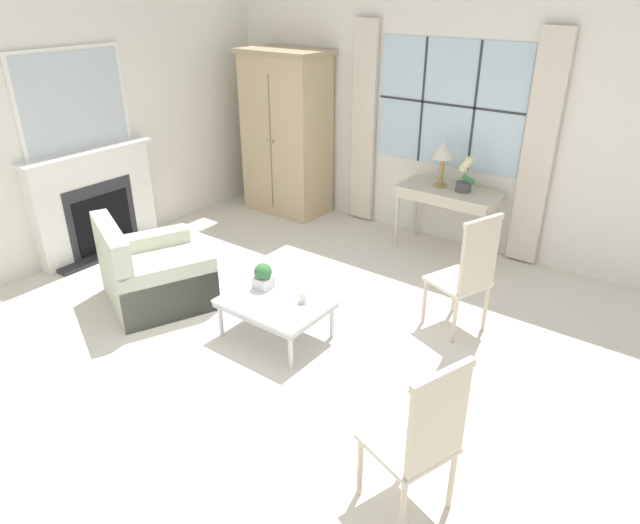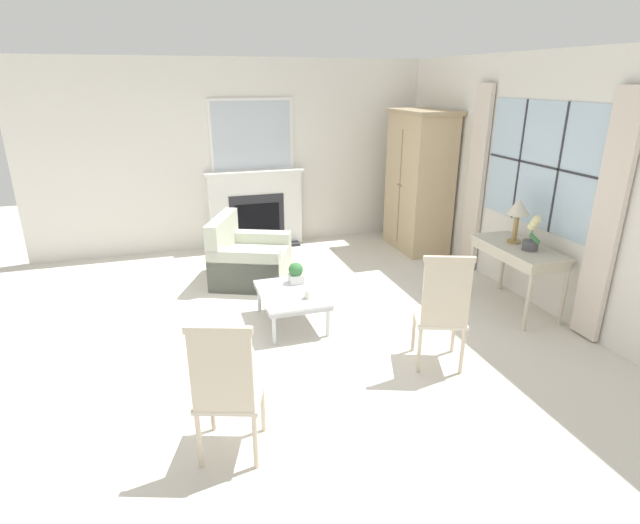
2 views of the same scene
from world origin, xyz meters
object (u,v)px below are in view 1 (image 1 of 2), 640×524
object	(u,v)px
fireplace	(93,192)
coffee_table	(276,305)
console_table	(449,197)
side_chair_wooden	(469,270)
armoire	(286,133)
armchair_upholstered	(153,276)
potted_plant_small	(263,276)
table_lamp	(443,153)
accent_chair_wooden	(423,435)
potted_orchid	(465,177)
pillar_candle	(303,298)

from	to	relation	value
fireplace	coffee_table	distance (m)	2.82
console_table	side_chair_wooden	size ratio (longest dim) A/B	0.99
armoire	coffee_table	bearing A→B (deg)	-52.06
armchair_upholstered	side_chair_wooden	distance (m)	2.95
armchair_upholstered	potted_plant_small	size ratio (longest dim) A/B	5.29
table_lamp	accent_chair_wooden	distance (m)	3.87
potted_orchid	console_table	bearing A→B (deg)	-171.98
coffee_table	pillar_candle	distance (m)	0.25
potted_orchid	side_chair_wooden	distance (m)	1.69
pillar_candle	coffee_table	bearing A→B (deg)	-151.36
armoire	side_chair_wooden	size ratio (longest dim) A/B	1.86
armchair_upholstered	accent_chair_wooden	size ratio (longest dim) A/B	1.15
console_table	table_lamp	size ratio (longest dim) A/B	2.18
console_table	coffee_table	bearing A→B (deg)	-98.66
table_lamp	coffee_table	xyz separation A→B (m)	(-0.25, -2.55, -0.82)
coffee_table	potted_plant_small	bearing A→B (deg)	154.57
armoire	accent_chair_wooden	xyz separation A→B (m)	(3.82, -3.41, -0.45)
side_chair_wooden	coffee_table	distance (m)	1.68
console_table	pillar_candle	bearing A→B (deg)	-94.12
table_lamp	potted_plant_small	distance (m)	2.57
accent_chair_wooden	potted_plant_small	distance (m)	2.36
potted_plant_small	pillar_candle	size ratio (longest dim) A/B	2.24
potted_plant_small	armoire	bearing A→B (deg)	125.64
table_lamp	coffee_table	size ratio (longest dim) A/B	0.57
armoire	pillar_candle	world-z (taller)	armoire
potted_orchid	table_lamp	bearing A→B (deg)	179.36
accent_chair_wooden	pillar_candle	size ratio (longest dim) A/B	10.26
armoire	console_table	size ratio (longest dim) A/B	1.88
fireplace	side_chair_wooden	world-z (taller)	fireplace
side_chair_wooden	pillar_candle	world-z (taller)	side_chair_wooden
console_table	armchair_upholstered	world-z (taller)	armchair_upholstered
armoire	pillar_candle	distance (m)	3.27
armoire	armchair_upholstered	xyz separation A→B (m)	(0.58, -2.72, -0.77)
armchair_upholstered	accent_chair_wooden	xyz separation A→B (m)	(3.24, -0.69, 0.32)
coffee_table	potted_plant_small	size ratio (longest dim) A/B	3.79
side_chair_wooden	potted_plant_small	xyz separation A→B (m)	(-1.51, -0.94, -0.13)
coffee_table	table_lamp	bearing A→B (deg)	84.34
console_table	table_lamp	xyz separation A→B (m)	(-0.13, 0.02, 0.47)
fireplace	potted_orchid	size ratio (longest dim) A/B	5.67
console_table	potted_plant_small	distance (m)	2.50
console_table	side_chair_wooden	world-z (taller)	side_chair_wooden
accent_chair_wooden	potted_plant_small	bearing A→B (deg)	154.00
fireplace	potted_plant_small	world-z (taller)	fireplace
table_lamp	console_table	bearing A→B (deg)	-10.28
fireplace	side_chair_wooden	xyz separation A→B (m)	(4.06, 0.92, -0.11)
potted_orchid	pillar_candle	distance (m)	2.50
armoire	console_table	xyz separation A→B (m)	(2.32, 0.04, -0.38)
accent_chair_wooden	table_lamp	bearing A→B (deg)	115.11
fireplace	console_table	size ratio (longest dim) A/B	2.01
console_table	coffee_table	xyz separation A→B (m)	(-0.38, -2.52, -0.34)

